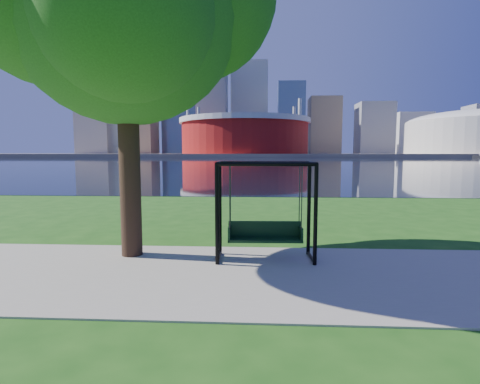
{
  "coord_description": "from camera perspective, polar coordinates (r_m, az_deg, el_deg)",
  "views": [
    {
      "loc": [
        0.4,
        -7.24,
        2.26
      ],
      "look_at": [
        -0.0,
        0.0,
        1.51
      ],
      "focal_mm": 28.0,
      "sensor_mm": 36.0,
      "label": 1
    }
  ],
  "objects": [
    {
      "name": "stadium",
      "position": [
        242.76,
        0.74,
        8.74
      ],
      "size": [
        83.0,
        83.0,
        32.0
      ],
      "color": "maroon",
      "rests_on": "far_bank"
    },
    {
      "name": "swing",
      "position": [
        7.88,
        3.85,
        -3.23
      ],
      "size": [
        2.07,
        0.96,
        2.09
      ],
      "rotation": [
        0.0,
        0.0,
        0.04
      ],
      "color": "black",
      "rests_on": "ground"
    },
    {
      "name": "skyline",
      "position": [
        328.39,
        2.41,
        11.79
      ],
      "size": [
        392.0,
        66.0,
        96.5
      ],
      "color": "gray",
      "rests_on": "far_bank"
    },
    {
      "name": "far_bank",
      "position": [
        313.24,
        3.13,
        5.68
      ],
      "size": [
        900.0,
        228.0,
        2.0
      ],
      "primitive_type": "cube",
      "color": "#937F60",
      "rests_on": "ground"
    },
    {
      "name": "path",
      "position": [
        7.11,
        -0.23,
        -12.48
      ],
      "size": [
        120.0,
        4.0,
        0.03
      ],
      "primitive_type": "cube",
      "color": "#9E937F",
      "rests_on": "ground"
    },
    {
      "name": "arena",
      "position": [
        277.45,
        32.54,
        7.81
      ],
      "size": [
        84.0,
        84.0,
        26.56
      ],
      "color": "beige",
      "rests_on": "far_bank"
    },
    {
      "name": "river",
      "position": [
        109.26,
        2.99,
        4.73
      ],
      "size": [
        900.0,
        180.0,
        0.02
      ],
      "primitive_type": "cube",
      "color": "black",
      "rests_on": "ground"
    },
    {
      "name": "ground",
      "position": [
        7.59,
        0.0,
        -11.4
      ],
      "size": [
        900.0,
        900.0,
        0.0
      ],
      "primitive_type": "plane",
      "color": "#1E5114",
      "rests_on": "ground"
    }
  ]
}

